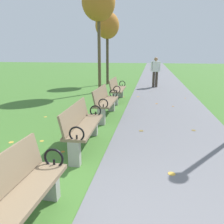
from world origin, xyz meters
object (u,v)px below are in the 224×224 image
at_px(pedestrian_walking, 155,71).
at_px(park_bench_3, 105,101).
at_px(park_bench_2, 82,125).
at_px(tree_2, 99,3).
at_px(park_bench_1, 9,202).
at_px(park_bench_4, 117,89).
at_px(tree_3, 107,26).

bearing_deg(pedestrian_walking, park_bench_3, -103.92).
height_order(park_bench_2, tree_2, tree_2).
relative_size(park_bench_3, tree_2, 0.33).
bearing_deg(tree_2, park_bench_1, -82.75).
bearing_deg(park_bench_4, park_bench_1, -90.00).
bearing_deg(park_bench_2, tree_3, 97.91).
bearing_deg(park_bench_2, park_bench_4, 90.00).
bearing_deg(tree_3, tree_2, -86.59).
relative_size(park_bench_1, park_bench_4, 1.01).
height_order(park_bench_1, pedestrian_walking, pedestrian_walking).
height_order(park_bench_4, pedestrian_walking, pedestrian_walking).
bearing_deg(park_bench_3, park_bench_2, -90.00).
bearing_deg(pedestrian_walking, park_bench_1, -98.06).
xyz_separation_m(park_bench_2, tree_2, (-1.13, 6.49, 3.53)).
bearing_deg(pedestrian_walking, park_bench_2, -100.27).
height_order(tree_2, tree_3, tree_2).
height_order(tree_3, pedestrian_walking, tree_3).
distance_m(park_bench_3, park_bench_4, 2.35).
bearing_deg(pedestrian_walking, park_bench_4, -111.66).
distance_m(park_bench_1, park_bench_3, 4.69).
xyz_separation_m(park_bench_2, park_bench_3, (-0.00, 2.30, 0.00)).
xyz_separation_m(tree_2, tree_3, (-0.17, 2.89, -0.66)).
height_order(park_bench_2, park_bench_3, same).
xyz_separation_m(park_bench_1, pedestrian_walking, (1.55, 10.94, 0.44)).
bearing_deg(tree_3, park_bench_3, -79.58).
height_order(park_bench_4, tree_2, tree_2).
bearing_deg(park_bench_1, park_bench_3, 90.00).
height_order(park_bench_2, tree_3, tree_3).
xyz_separation_m(tree_2, pedestrian_walking, (2.68, 2.05, -3.09)).
bearing_deg(park_bench_2, park_bench_1, -90.00).
relative_size(park_bench_1, park_bench_2, 1.00).
xyz_separation_m(park_bench_1, tree_3, (-1.30, 11.78, 2.88)).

